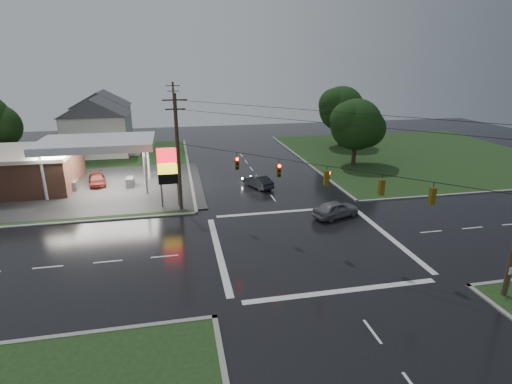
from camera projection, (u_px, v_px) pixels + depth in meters
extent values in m
plane|color=black|center=(307.00, 243.00, 31.55)|extent=(120.00, 120.00, 0.00)
cube|color=#193116|center=(47.00, 173.00, 50.74)|extent=(36.00, 36.00, 0.08)
cube|color=#193116|center=(415.00, 155.00, 60.66)|extent=(36.00, 36.00, 0.08)
cube|color=#2D2D2D|center=(84.00, 189.00, 44.43)|extent=(26.00, 18.00, 0.02)
cube|color=brown|center=(18.00, 171.00, 44.35)|extent=(12.00, 10.00, 4.00)
cube|color=beige|center=(15.00, 153.00, 43.68)|extent=(12.40, 10.40, 0.40)
cylinder|color=silver|center=(43.00, 177.00, 40.31)|extent=(0.30, 0.30, 5.00)
cylinder|color=silver|center=(145.00, 172.00, 42.22)|extent=(0.30, 0.30, 5.00)
cylinder|color=silver|center=(59.00, 163.00, 45.88)|extent=(0.30, 0.30, 5.00)
cylinder|color=silver|center=(148.00, 159.00, 47.79)|extent=(0.30, 0.30, 5.00)
cube|color=silver|center=(97.00, 143.00, 43.19)|extent=(12.00, 8.00, 0.80)
cube|color=white|center=(98.00, 147.00, 43.33)|extent=(11.40, 7.40, 0.04)
cube|color=#59595E|center=(74.00, 186.00, 44.10)|extent=(0.80, 1.60, 1.10)
cube|color=#59595E|center=(130.00, 182.00, 45.24)|extent=(0.80, 1.60, 1.10)
cylinder|color=#59595E|center=(160.00, 178.00, 38.20)|extent=(0.16, 0.16, 6.00)
cylinder|color=#59595E|center=(177.00, 177.00, 38.51)|extent=(0.16, 0.16, 6.00)
cube|color=red|center=(167.00, 155.00, 37.66)|extent=(2.00, 0.35, 1.40)
cube|color=yellow|center=(168.00, 169.00, 38.07)|extent=(2.00, 0.35, 1.00)
cube|color=black|center=(169.00, 179.00, 38.39)|extent=(2.00, 0.35, 1.00)
cylinder|color=#382619|center=(178.00, 154.00, 36.82)|extent=(0.32, 0.32, 11.00)
cube|color=#382619|center=(175.00, 100.00, 35.27)|extent=(2.20, 0.12, 0.12)
cube|color=#382619|center=(175.00, 109.00, 35.53)|extent=(1.80, 0.12, 0.12)
cylinder|color=#382619|center=(175.00, 116.00, 63.38)|extent=(0.32, 0.32, 10.50)
cube|color=#382619|center=(173.00, 86.00, 61.91)|extent=(2.20, 0.12, 0.12)
cube|color=#382619|center=(173.00, 91.00, 62.16)|extent=(1.80, 0.12, 0.12)
cube|color=#59470C|center=(237.00, 163.00, 33.29)|extent=(0.34, 0.34, 1.10)
cylinder|color=#FF0C07|center=(237.00, 159.00, 32.98)|extent=(0.22, 0.08, 0.22)
cube|color=#59470C|center=(279.00, 170.00, 31.18)|extent=(0.34, 0.34, 1.10)
cylinder|color=#FF0C07|center=(279.00, 166.00, 30.88)|extent=(0.22, 0.08, 0.22)
cube|color=#59470C|center=(326.00, 178.00, 29.08)|extent=(0.34, 0.34, 1.10)
cylinder|color=#FF0C07|center=(329.00, 173.00, 28.99)|extent=(0.08, 0.22, 0.22)
cube|color=#59470C|center=(382.00, 187.00, 26.97)|extent=(0.34, 0.34, 1.10)
cylinder|color=#FF0C07|center=(381.00, 181.00, 27.04)|extent=(0.22, 0.08, 0.22)
cube|color=#59470C|center=(432.00, 196.00, 25.29)|extent=(0.34, 0.34, 1.10)
cylinder|color=#FF0C07|center=(431.00, 189.00, 25.35)|extent=(0.22, 0.08, 0.22)
cube|color=silver|center=(98.00, 135.00, 60.04)|extent=(9.00, 8.00, 6.00)
cube|color=gray|center=(136.00, 150.00, 61.88)|extent=(1.60, 4.80, 0.80)
cube|color=silver|center=(104.00, 123.00, 71.00)|extent=(9.00, 8.00, 6.00)
cube|color=gray|center=(136.00, 136.00, 72.84)|extent=(1.60, 4.80, 0.80)
cylinder|color=black|center=(354.00, 147.00, 53.87)|extent=(0.56, 0.56, 5.04)
sphere|color=black|center=(356.00, 125.00, 52.90)|extent=(6.80, 6.80, 6.80)
sphere|color=black|center=(367.00, 129.00, 53.70)|extent=(5.10, 5.10, 5.10)
sphere|color=black|center=(348.00, 120.00, 52.04)|extent=(4.76, 4.76, 4.76)
cylinder|color=black|center=(340.00, 130.00, 65.50)|extent=(0.56, 0.56, 5.60)
sphere|color=black|center=(341.00, 109.00, 64.42)|extent=(7.20, 7.20, 7.20)
sphere|color=black|center=(351.00, 113.00, 65.26)|extent=(5.40, 5.40, 5.40)
sphere|color=black|center=(334.00, 104.00, 63.52)|extent=(5.04, 5.04, 5.04)
imported|color=black|center=(258.00, 181.00, 45.08)|extent=(3.04, 4.46, 1.39)
imported|color=slate|center=(336.00, 209.00, 36.61)|extent=(4.86, 3.23, 1.54)
imported|color=#4E1812|center=(97.00, 180.00, 45.85)|extent=(2.62, 4.66, 1.27)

